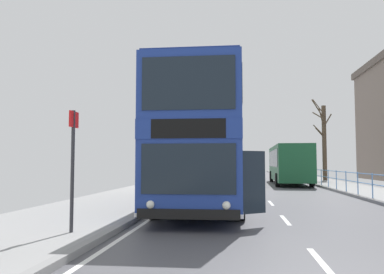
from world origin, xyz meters
The scene contains 5 objects.
double_decker_bus_main centered at (-2.59, 9.97, 2.38)m, with size 3.37×10.23×4.55m.
background_bus_far_lane centered at (2.71, 27.08, 1.63)m, with size 2.83×10.96×2.97m.
pedestrian_railing_far_kerb centered at (4.45, 18.48, 0.87)m, with size 0.05×34.69×1.09m.
bus_stop_sign_near centered at (-5.04, 4.02, 1.80)m, with size 0.08×0.44×2.70m.
bare_tree_far_00 centered at (6.40, 31.47, 3.70)m, with size 1.84×2.16×7.37m.
Camera 1 is at (-1.40, -4.27, 1.67)m, focal length 36.21 mm.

